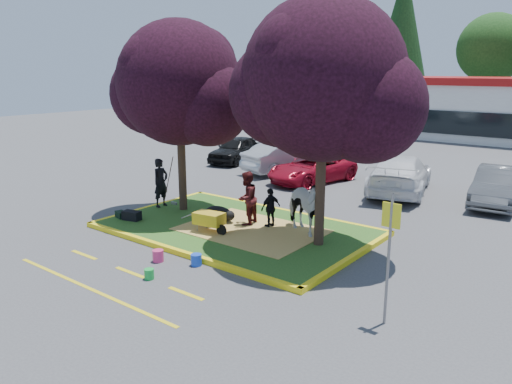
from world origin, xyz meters
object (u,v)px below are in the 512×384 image
Objects in this scene: cow at (302,206)px; wheelbarrow at (209,219)px; calf at (219,213)px; bucket_green at (149,274)px; sign_post at (389,244)px; car_black at (236,149)px; car_silver at (288,157)px; bucket_blue at (196,260)px; bucket_pink at (158,256)px; handler at (161,183)px.

cow reaches higher than wheelbarrow.
calf is at bearing 110.25° from wheelbarrow.
cow is 7.84× the size of bucket_green.
sign_post is (4.18, -3.42, 0.69)m from cow.
bucket_green is 0.06× the size of car_black.
car_silver is (-3.03, 8.50, 0.39)m from calf.
bucket_blue is (-1.00, -3.55, -0.86)m from cow.
sign_post is 18.43m from car_black.
bucket_blue is at bearing -64.25° from wheelbarrow.
car_silver reaches higher than car_black.
wheelbarrow is 2.40m from bucket_pink.
calf is 7.76m from sign_post.
bucket_green is at bearing -102.74° from bucket_blue.
cow is 6.37× the size of bucket_pink.
sign_post is at bearing -34.46° from calf.
calf is 9.03m from car_silver.
cow reaches higher than calf.
handler is 9.98m from car_black.
calf reaches higher than bucket_pink.
sign_post is 8.83× the size of bucket_blue.
bucket_pink is (0.30, -2.34, -0.41)m from wheelbarrow.
sign_post is at bearing -104.63° from cow.
car_silver reaches higher than bucket_pink.
calf is 3.36× the size of bucket_pink.
bucket_green is 0.06× the size of car_silver.
handler is 6.25m from bucket_green.
bucket_pink is at bearing -91.17° from wheelbarrow.
handler reaches higher than bucket_green.
wheelbarrow is at bearing 107.13° from bucket_green.
car_silver is (3.86, -0.61, 0.07)m from car_black.
bucket_green is at bearing -170.27° from cow.
car_black reaches higher than calf.
calf is 3.48× the size of bucket_blue.
car_silver is at bearing 134.77° from sign_post.
wheelbarrow is 5.30× the size of bucket_blue.
bucket_blue is at bearing -70.02° from calf.
cow is at bearing 74.22° from bucket_blue.
cow is 4.54m from bucket_pink.
calf is 4.64m from bucket_green.
car_silver reaches higher than bucket_blue.
handler is 0.65× the size of sign_post.
cow reaches higher than car_black.
sign_post is at bearing -52.40° from car_black.
car_silver is at bearing 61.41° from cow.
bucket_green is at bearing -82.10° from calf.
bucket_green is at bearing -161.90° from sign_post.
bucket_blue reaches higher than bucket_green.
handler is at bearing 166.85° from sign_post.
handler is 1.08× the size of wheelbarrow.
handler is 5.70× the size of bucket_blue.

